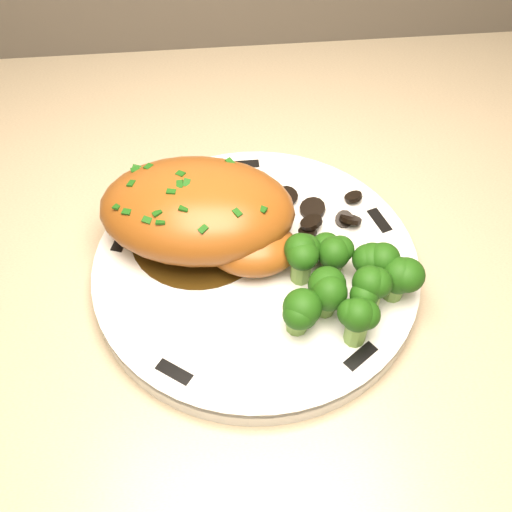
{
  "coord_description": "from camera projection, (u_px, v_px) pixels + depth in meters",
  "views": [
    {
      "loc": [
        0.36,
        1.31,
        1.42
      ],
      "look_at": [
        0.39,
        1.64,
        1.0
      ],
      "focal_mm": 45.0,
      "sensor_mm": 36.0,
      "label": 1
    }
  ],
  "objects": [
    {
      "name": "counter",
      "position": [
        84.0,
        467.0,
        0.94
      ],
      "size": [
        2.26,
        0.74,
        1.09
      ],
      "color": "brown",
      "rests_on": "ground"
    },
    {
      "name": "plate",
      "position": [
        256.0,
        270.0,
        0.54
      ],
      "size": [
        0.34,
        0.34,
        0.02
      ],
      "primitive_type": "cylinder",
      "rotation": [
        0.0,
        0.0,
        -0.28
      ],
      "color": "silver",
      "rests_on": "counter"
    },
    {
      "name": "rim_accent_0",
      "position": [
        379.0,
        221.0,
        0.57
      ],
      "size": [
        0.02,
        0.03,
        0.0
      ],
      "primitive_type": "cube",
      "rotation": [
        0.0,
        0.0,
        1.89
      ],
      "color": "black",
      "rests_on": "plate"
    },
    {
      "name": "rim_accent_1",
      "position": [
        244.0,
        165.0,
        0.61
      ],
      "size": [
        0.03,
        0.01,
        0.0
      ],
      "primitive_type": "cube",
      "rotation": [
        0.0,
        0.0,
        3.14
      ],
      "color": "black",
      "rests_on": "plate"
    },
    {
      "name": "rim_accent_2",
      "position": [
        122.0,
        239.0,
        0.55
      ],
      "size": [
        0.02,
        0.03,
        0.0
      ],
      "primitive_type": "cube",
      "rotation": [
        0.0,
        0.0,
        4.4
      ],
      "color": "black",
      "rests_on": "plate"
    },
    {
      "name": "rim_accent_3",
      "position": [
        174.0,
        372.0,
        0.47
      ],
      "size": [
        0.03,
        0.02,
        0.0
      ],
      "primitive_type": "cube",
      "rotation": [
        0.0,
        0.0,
        5.66
      ],
      "color": "black",
      "rests_on": "plate"
    },
    {
      "name": "rim_accent_4",
      "position": [
        361.0,
        357.0,
        0.48
      ],
      "size": [
        0.03,
        0.02,
        0.0
      ],
      "primitive_type": "cube",
      "rotation": [
        0.0,
        0.0,
        6.91
      ],
      "color": "black",
      "rests_on": "plate"
    },
    {
      "name": "gravy_pool",
      "position": [
        200.0,
        234.0,
        0.56
      ],
      "size": [
        0.12,
        0.12,
        0.0
      ],
      "primitive_type": "cylinder",
      "color": "#312008",
      "rests_on": "plate"
    },
    {
      "name": "chicken_breast",
      "position": [
        203.0,
        214.0,
        0.53
      ],
      "size": [
        0.18,
        0.14,
        0.06
      ],
      "rotation": [
        0.0,
        0.0,
        -0.16
      ],
      "color": "brown",
      "rests_on": "plate"
    },
    {
      "name": "mushroom_pile",
      "position": [
        321.0,
        224.0,
        0.56
      ],
      "size": [
        0.09,
        0.07,
        0.02
      ],
      "color": "black",
      "rests_on": "plate"
    },
    {
      "name": "broccoli_florets",
      "position": [
        345.0,
        284.0,
        0.5
      ],
      "size": [
        0.11,
        0.1,
        0.04
      ],
      "rotation": [
        0.0,
        0.0,
        -0.13
      ],
      "color": "olive",
      "rests_on": "plate"
    }
  ]
}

